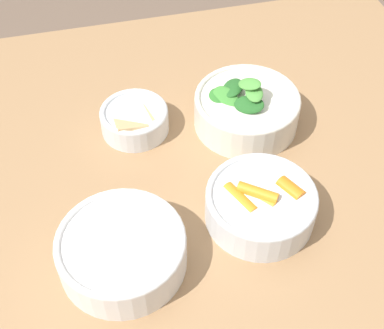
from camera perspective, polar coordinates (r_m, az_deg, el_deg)
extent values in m
cube|color=#99724C|center=(0.85, 1.07, -2.70)|extent=(1.03, 0.95, 0.03)
cube|color=olive|center=(1.52, 13.67, 3.19)|extent=(0.06, 0.06, 0.74)
cylinder|color=silver|center=(0.78, 7.29, -4.42)|extent=(0.16, 0.16, 0.05)
torus|color=silver|center=(0.76, 7.47, -3.28)|extent=(0.16, 0.16, 0.01)
cylinder|color=orange|center=(0.77, 5.12, -3.88)|extent=(0.04, 0.06, 0.02)
cylinder|color=orange|center=(0.78, 10.44, -2.71)|extent=(0.04, 0.05, 0.02)
cylinder|color=orange|center=(0.77, 7.47, -3.77)|extent=(0.04, 0.05, 0.02)
cylinder|color=orange|center=(0.76, 7.01, -3.02)|extent=(0.06, 0.05, 0.02)
cylinder|color=silver|center=(0.91, 5.82, 5.69)|extent=(0.18, 0.18, 0.06)
torus|color=silver|center=(0.90, 5.96, 7.03)|extent=(0.18, 0.18, 0.01)
ellipsoid|color=#4C933D|center=(0.87, 6.65, 7.63)|extent=(0.03, 0.05, 0.02)
ellipsoid|color=#4C933D|center=(0.88, 6.18, 8.53)|extent=(0.05, 0.05, 0.03)
ellipsoid|color=#2D7028|center=(0.89, 3.04, 6.74)|extent=(0.04, 0.06, 0.03)
ellipsoid|color=#3D8433|center=(0.89, 3.65, 6.83)|extent=(0.06, 0.07, 0.04)
ellipsoid|color=#235B23|center=(0.87, 6.11, 6.36)|extent=(0.06, 0.06, 0.03)
ellipsoid|color=#235B23|center=(0.90, 4.38, 8.16)|extent=(0.06, 0.06, 0.03)
cylinder|color=white|center=(0.74, -7.46, -9.21)|extent=(0.18, 0.18, 0.05)
torus|color=white|center=(0.71, -7.67, -8.06)|extent=(0.18, 0.18, 0.01)
cylinder|color=brown|center=(0.74, -7.40, -9.55)|extent=(0.16, 0.16, 0.03)
ellipsoid|color=#8E5B3D|center=(0.73, -3.01, -7.76)|extent=(0.01, 0.01, 0.01)
ellipsoid|color=#8E5B3D|center=(0.75, -11.15, -6.20)|extent=(0.01, 0.01, 0.01)
ellipsoid|color=#A36B4C|center=(0.72, -4.32, -8.27)|extent=(0.01, 0.01, 0.01)
ellipsoid|color=#A36B4C|center=(0.73, -7.55, -8.78)|extent=(0.01, 0.01, 0.01)
ellipsoid|color=#8E5B3D|center=(0.72, -9.92, -9.93)|extent=(0.01, 0.01, 0.01)
ellipsoid|color=#8E5B3D|center=(0.71, -6.68, -11.09)|extent=(0.01, 0.01, 0.01)
ellipsoid|color=#A36B4C|center=(0.73, -11.65, -8.98)|extent=(0.01, 0.01, 0.01)
ellipsoid|color=#A36B4C|center=(0.71, -10.31, -11.30)|extent=(0.01, 0.01, 0.01)
cylinder|color=tan|center=(0.74, -8.52, -6.84)|extent=(0.03, 0.03, 0.01)
cylinder|color=#E0A88E|center=(0.73, -12.70, -8.69)|extent=(0.02, 0.02, 0.01)
cylinder|color=silver|center=(0.91, -6.13, 4.69)|extent=(0.11, 0.11, 0.04)
torus|color=silver|center=(0.90, -6.23, 5.61)|extent=(0.11, 0.11, 0.01)
cube|color=tan|center=(0.90, -6.19, 4.52)|extent=(0.04, 0.05, 0.02)
cube|color=tan|center=(0.90, -7.04, 4.92)|extent=(0.07, 0.07, 0.02)
cube|color=tan|center=(0.89, -5.65, 4.94)|extent=(0.05, 0.05, 0.01)
cube|color=tan|center=(0.88, -6.58, 4.47)|extent=(0.06, 0.05, 0.02)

